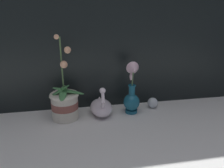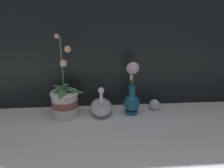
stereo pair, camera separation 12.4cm
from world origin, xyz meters
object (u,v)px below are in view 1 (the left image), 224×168
object	(u,v)px
orchid_potted_plant	(65,102)
blue_vase	(132,95)
glass_sphere	(153,103)
swan_figurine	(101,106)

from	to	relation	value
orchid_potted_plant	blue_vase	distance (m)	0.39
orchid_potted_plant	blue_vase	bearing A→B (deg)	-0.50
orchid_potted_plant	glass_sphere	world-z (taller)	orchid_potted_plant
swan_figurine	orchid_potted_plant	bearing A→B (deg)	-175.16
swan_figurine	glass_sphere	size ratio (longest dim) A/B	3.36
glass_sphere	blue_vase	bearing A→B (deg)	-162.83
orchid_potted_plant	blue_vase	size ratio (longest dim) A/B	1.50
swan_figurine	glass_sphere	distance (m)	0.33
orchid_potted_plant	swan_figurine	size ratio (longest dim) A/B	2.14
orchid_potted_plant	glass_sphere	bearing A→B (deg)	4.56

